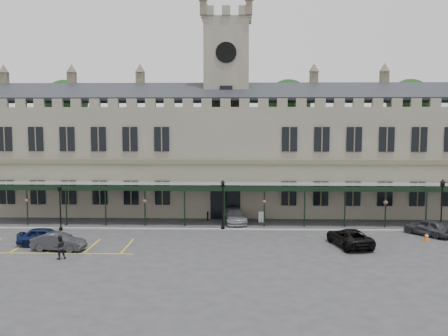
{
  "coord_description": "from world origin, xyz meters",
  "views": [
    {
      "loc": [
        1.44,
        -42.04,
        10.71
      ],
      "look_at": [
        0.0,
        6.0,
        6.0
      ],
      "focal_mm": 40.0,
      "sensor_mm": 36.0,
      "label": 1
    }
  ],
  "objects_px": {
    "station_building": "(227,156)",
    "clock_tower": "(227,98)",
    "lamp_post_right": "(442,201)",
    "car_van": "(349,237)",
    "lamp_post_left": "(60,203)",
    "car_left_a": "(45,236)",
    "person_b": "(60,247)",
    "sign_board": "(262,217)",
    "car_left_b": "(59,242)",
    "car_taxi": "(234,216)",
    "traffic_cone": "(427,237)",
    "car_right_a": "(429,227)",
    "lamp_post_mid": "(223,200)"
  },
  "relations": [
    {
      "from": "car_left_b",
      "to": "car_taxi",
      "type": "distance_m",
      "value": 18.28
    },
    {
      "from": "traffic_cone",
      "to": "person_b",
      "type": "height_order",
      "value": "person_b"
    },
    {
      "from": "clock_tower",
      "to": "lamp_post_left",
      "type": "distance_m",
      "value": 21.95
    },
    {
      "from": "traffic_cone",
      "to": "car_left_b",
      "type": "xyz_separation_m",
      "value": [
        -31.36,
        -4.15,
        0.36
      ]
    },
    {
      "from": "car_right_a",
      "to": "station_building",
      "type": "bearing_deg",
      "value": -69.41
    },
    {
      "from": "traffic_cone",
      "to": "car_left_a",
      "type": "bearing_deg",
      "value": -175.52
    },
    {
      "from": "lamp_post_mid",
      "to": "traffic_cone",
      "type": "xyz_separation_m",
      "value": [
        18.16,
        -3.78,
        -2.57
      ]
    },
    {
      "from": "car_taxi",
      "to": "person_b",
      "type": "distance_m",
      "value": 19.24
    },
    {
      "from": "lamp_post_mid",
      "to": "car_van",
      "type": "relative_size",
      "value": 0.92
    },
    {
      "from": "station_building",
      "to": "clock_tower",
      "type": "xyz_separation_m",
      "value": [
        0.0,
        0.09,
        6.64
      ]
    },
    {
      "from": "car_left_b",
      "to": "person_b",
      "type": "xyz_separation_m",
      "value": [
        1.0,
        -2.52,
        0.21
      ]
    },
    {
      "from": "lamp_post_mid",
      "to": "car_left_b",
      "type": "height_order",
      "value": "lamp_post_mid"
    },
    {
      "from": "lamp_post_mid",
      "to": "car_van",
      "type": "bearing_deg",
      "value": -28.17
    },
    {
      "from": "lamp_post_mid",
      "to": "person_b",
      "type": "distance_m",
      "value": 16.19
    },
    {
      "from": "lamp_post_right",
      "to": "car_van",
      "type": "bearing_deg",
      "value": -151.43
    },
    {
      "from": "lamp_post_mid",
      "to": "car_left_b",
      "type": "xyz_separation_m",
      "value": [
        -13.21,
        -7.94,
        -2.21
      ]
    },
    {
      "from": "car_left_b",
      "to": "car_left_a",
      "type": "bearing_deg",
      "value": 53.88
    },
    {
      "from": "lamp_post_left",
      "to": "sign_board",
      "type": "xyz_separation_m",
      "value": [
        19.58,
        4.37,
        -2.13
      ]
    },
    {
      "from": "person_b",
      "to": "car_left_a",
      "type": "bearing_deg",
      "value": -85.71
    },
    {
      "from": "lamp_post_left",
      "to": "car_left_a",
      "type": "distance_m",
      "value": 6.06
    },
    {
      "from": "station_building",
      "to": "traffic_cone",
      "type": "distance_m",
      "value": 23.78
    },
    {
      "from": "lamp_post_mid",
      "to": "sign_board",
      "type": "height_order",
      "value": "lamp_post_mid"
    },
    {
      "from": "sign_board",
      "to": "lamp_post_left",
      "type": "bearing_deg",
      "value": -167.81
    },
    {
      "from": "car_taxi",
      "to": "lamp_post_right",
      "type": "bearing_deg",
      "value": -20.43
    },
    {
      "from": "lamp_post_right",
      "to": "lamp_post_left",
      "type": "bearing_deg",
      "value": -179.74
    },
    {
      "from": "station_building",
      "to": "clock_tower",
      "type": "relative_size",
      "value": 2.42
    },
    {
      "from": "lamp_post_left",
      "to": "car_taxi",
      "type": "relative_size",
      "value": 0.89
    },
    {
      "from": "car_left_a",
      "to": "station_building",
      "type": "bearing_deg",
      "value": -45.66
    },
    {
      "from": "clock_tower",
      "to": "car_left_b",
      "type": "relative_size",
      "value": 5.72
    },
    {
      "from": "car_taxi",
      "to": "car_right_a",
      "type": "xyz_separation_m",
      "value": [
        17.99,
        -5.17,
        0.03
      ]
    },
    {
      "from": "station_building",
      "to": "clock_tower",
      "type": "bearing_deg",
      "value": 90.0
    },
    {
      "from": "clock_tower",
      "to": "car_taxi",
      "type": "distance_m",
      "value": 14.28
    },
    {
      "from": "car_van",
      "to": "person_b",
      "type": "distance_m",
      "value": 23.56
    },
    {
      "from": "lamp_post_mid",
      "to": "car_left_a",
      "type": "bearing_deg",
      "value": -156.86
    },
    {
      "from": "car_van",
      "to": "station_building",
      "type": "bearing_deg",
      "value": -68.31
    },
    {
      "from": "lamp_post_left",
      "to": "traffic_cone",
      "type": "bearing_deg",
      "value": -5.25
    },
    {
      "from": "lamp_post_mid",
      "to": "lamp_post_right",
      "type": "distance_m",
      "value": 20.69
    },
    {
      "from": "clock_tower",
      "to": "lamp_post_left",
      "type": "bearing_deg",
      "value": -144.62
    },
    {
      "from": "lamp_post_left",
      "to": "lamp_post_right",
      "type": "distance_m",
      "value": 36.34
    },
    {
      "from": "lamp_post_left",
      "to": "traffic_cone",
      "type": "height_order",
      "value": "lamp_post_left"
    },
    {
      "from": "lamp_post_left",
      "to": "clock_tower",
      "type": "bearing_deg",
      "value": 35.38
    },
    {
      "from": "sign_board",
      "to": "car_left_b",
      "type": "xyz_separation_m",
      "value": [
        -17.14,
        -11.63,
        0.16
      ]
    },
    {
      "from": "car_left_a",
      "to": "car_right_a",
      "type": "distance_m",
      "value": 34.32
    },
    {
      "from": "lamp_post_left",
      "to": "car_van",
      "type": "height_order",
      "value": "lamp_post_left"
    },
    {
      "from": "person_b",
      "to": "car_van",
      "type": "bearing_deg",
      "value": 161.9
    },
    {
      "from": "traffic_cone",
      "to": "lamp_post_right",
      "type": "bearing_deg",
      "value": 52.33
    },
    {
      "from": "car_left_a",
      "to": "lamp_post_mid",
      "type": "bearing_deg",
      "value": -70.71
    },
    {
      "from": "lamp_post_left",
      "to": "car_van",
      "type": "distance_m",
      "value": 27.12
    },
    {
      "from": "clock_tower",
      "to": "car_left_a",
      "type": "bearing_deg",
      "value": -131.66
    },
    {
      "from": "person_b",
      "to": "station_building",
      "type": "bearing_deg",
      "value": -149.91
    }
  ]
}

